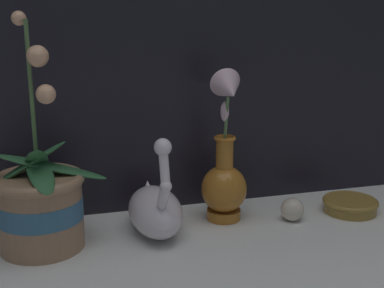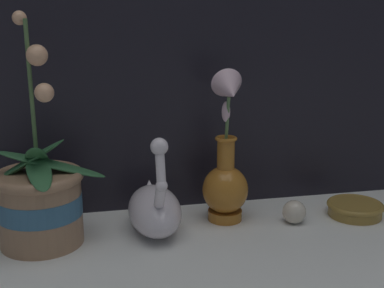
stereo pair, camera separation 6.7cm
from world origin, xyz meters
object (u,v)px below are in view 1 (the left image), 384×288
at_px(orchid_potted_plant, 40,202).
at_px(blue_vase, 225,172).
at_px(amber_dish, 350,204).
at_px(swan_figurine, 155,208).
at_px(glass_sphere, 292,209).

bearing_deg(orchid_potted_plant, blue_vase, 5.15).
height_order(orchid_potted_plant, amber_dish, orchid_potted_plant).
distance_m(swan_figurine, amber_dish, 0.45).
height_order(orchid_potted_plant, blue_vase, orchid_potted_plant).
xyz_separation_m(orchid_potted_plant, glass_sphere, (0.53, -0.01, -0.07)).
bearing_deg(blue_vase, orchid_potted_plant, -174.85).
bearing_deg(orchid_potted_plant, amber_dish, -0.02).
bearing_deg(glass_sphere, blue_vase, 161.92).
relative_size(glass_sphere, amber_dish, 0.41).
height_order(blue_vase, amber_dish, blue_vase).
height_order(blue_vase, glass_sphere, blue_vase).
bearing_deg(swan_figurine, orchid_potted_plant, -177.79).
bearing_deg(blue_vase, swan_figurine, -170.72).
height_order(swan_figurine, blue_vase, blue_vase).
xyz_separation_m(glass_sphere, amber_dish, (0.15, 0.01, -0.01)).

